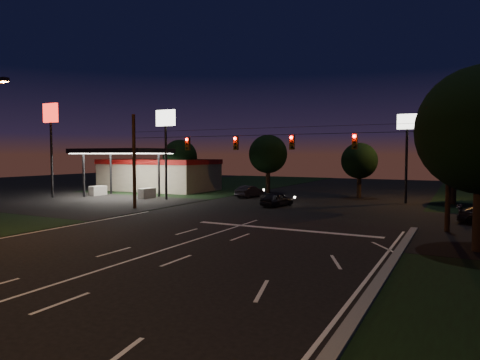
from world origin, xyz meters
The scene contains 17 objects.
ground centered at (0.00, 0.00, 0.00)m, with size 140.00×140.00×0.00m, color black.
cross_street_left centered at (-20.00, 16.00, 0.00)m, with size 20.00×16.00×0.02m, color black.
stop_bar centered at (3.00, 11.50, 0.01)m, with size 12.00×0.50×0.01m, color silver.
utility_pole_right centered at (12.00, 15.00, 0.00)m, with size 0.30×0.30×9.00m, color black.
utility_pole_left centered at (-12.00, 15.00, 0.00)m, with size 0.28×0.28×8.00m, color black.
signal_span centered at (0.00, 14.96, 5.50)m, with size 24.00×0.40×1.56m.
gas_station centered at (-21.86, 30.39, 2.38)m, with size 14.20×16.10×5.25m.
pole_sign_left_near centered at (-14.00, 22.00, 6.98)m, with size 2.20×0.30×9.10m.
pole_sign_left_far centered at (-26.00, 18.00, 7.61)m, with size 2.00×0.30×10.00m.
pole_sign_right centered at (8.00, 30.00, 6.24)m, with size 1.80×0.30×8.40m.
street_light_right_far centered at (11.24, 32.00, 5.24)m, with size 2.20×0.35×9.00m.
tree_far_a centered at (-17.98, 30.12, 4.26)m, with size 4.20×4.20×6.42m.
tree_far_b centered at (-7.98, 34.13, 4.61)m, with size 4.60×4.60×6.98m.
tree_far_c centered at (3.02, 33.10, 3.90)m, with size 3.80×3.80×5.86m.
tree_far_d centered at (12.02, 31.13, 4.83)m, with size 4.80×4.80×7.30m.
car_oncoming_a centered at (-1.89, 22.15, 0.63)m, with size 1.48×3.67×1.25m, color black.
car_oncoming_b centered at (-7.61, 28.20, 0.63)m, with size 1.34×3.83×1.26m, color black.
Camera 1 is at (12.73, -12.95, 4.60)m, focal length 32.00 mm.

